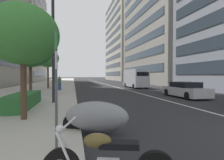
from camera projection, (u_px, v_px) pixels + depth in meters
sidewalk_right_plaza at (48, 85)px, 31.40m from camera, size 160.00×9.35×0.15m
lane_centre_stripe at (104, 84)px, 38.68m from camera, size 110.00×0.16×0.01m
motorcycle_nearest_camera at (96, 116)px, 5.47m from camera, size 1.51×2.16×1.03m
car_following_behind at (185, 90)px, 14.83m from camera, size 4.52×1.85×1.30m
delivery_van_ahead at (136, 78)px, 26.32m from camera, size 5.44×2.25×2.76m
parking_sign_by_curb at (56, 75)px, 4.05m from camera, size 0.32×0.06×2.73m
street_lamp_with_banners at (57, 15)px, 10.90m from camera, size 1.26×2.12×9.42m
clipped_hedge_bed at (23, 100)px, 9.43m from camera, size 4.35×1.10×0.72m
street_tree_by_lamp_post at (23, 35)px, 6.70m from camera, size 2.71×2.71×4.40m
street_tree_near_plaza_corner at (30, 48)px, 13.78m from camera, size 3.52×3.52×5.35m
street_tree_far_plaza at (48, 58)px, 23.06m from camera, size 2.81×2.81×5.18m
pedestrian_on_plaza at (59, 83)px, 20.55m from camera, size 0.48×0.44×1.61m
office_tower_near_left at (137, 41)px, 72.45m from camera, size 29.12×21.40×32.40m
office_tower_far_right_block at (12, 33)px, 55.01m from camera, size 25.70×17.40×30.35m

